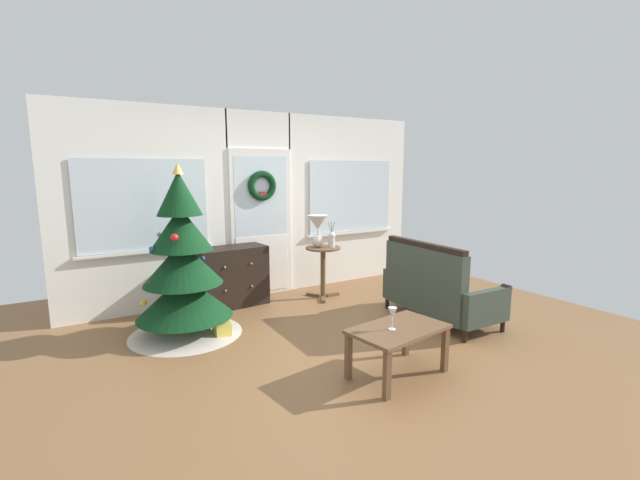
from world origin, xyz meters
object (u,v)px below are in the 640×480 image
christmas_tree (183,273)px  gift_box (222,329)px  side_table (323,262)px  wine_glass (392,314)px  flower_vase (332,239)px  dresser_cabinet (232,277)px  settee_sofa (435,290)px  table_lamp (318,227)px  coffee_table (398,335)px

christmas_tree → gift_box: 0.74m
side_table → wine_glass: (-0.72, -2.29, 0.07)m
christmas_tree → gift_box: bearing=-42.5°
flower_vase → dresser_cabinet: bearing=163.0°
wine_glass → gift_box: size_ratio=1.17×
christmas_tree → wine_glass: (1.26, -1.93, -0.11)m
settee_sofa → table_lamp: table_lamp is taller
table_lamp → coffee_table: bearing=-104.1°
side_table → coffee_table: size_ratio=0.80×
side_table → coffee_table: bearing=-105.8°
settee_sofa → table_lamp: 1.78m
settee_sofa → coffee_table: bearing=-147.8°
christmas_tree → table_lamp: christmas_tree is taller
christmas_tree → settee_sofa: christmas_tree is taller
settee_sofa → flower_vase: 1.58m
table_lamp → gift_box: (-1.61, -0.68, -0.92)m
side_table → settee_sofa: bearing=-66.4°
christmas_tree → wine_glass: christmas_tree is taller
coffee_table → wine_glass: wine_glass is taller
christmas_tree → dresser_cabinet: christmas_tree is taller
christmas_tree → side_table: (1.98, 0.36, -0.18)m
flower_vase → coffee_table: size_ratio=0.39×
dresser_cabinet → flower_vase: size_ratio=2.64×
flower_vase → coffee_table: 2.38m
dresser_cabinet → table_lamp: size_ratio=2.10×
christmas_tree → settee_sofa: 2.86m
dresser_cabinet → wine_glass: bearing=-79.7°
christmas_tree → settee_sofa: (2.62, -1.11, -0.31)m
table_lamp → coffee_table: 2.47m
side_table → wine_glass: side_table is taller
coffee_table → gift_box: (-1.03, 1.64, -0.29)m
christmas_tree → table_lamp: (1.92, 0.40, 0.32)m
settee_sofa → coffee_table: size_ratio=1.56×
dresser_cabinet → gift_box: bearing=-115.7°
dresser_cabinet → flower_vase: bearing=-17.0°
dresser_cabinet → settee_sofa: settee_sofa is taller
dresser_cabinet → christmas_tree: bearing=-138.5°
side_table → table_lamp: 0.50m
side_table → flower_vase: bearing=-31.0°
christmas_tree → flower_vase: 2.11m
christmas_tree → gift_box: (0.31, -0.28, -0.60)m
dresser_cabinet → settee_sofa: size_ratio=0.66×
coffee_table → table_lamp: bearing=75.9°
coffee_table → settee_sofa: bearing=32.2°
table_lamp → flower_vase: bearing=-32.0°
christmas_tree → coffee_table: bearing=-55.2°
table_lamp → gift_box: 1.97m
settee_sofa → side_table: bearing=113.6°
christmas_tree → coffee_table: (1.34, -1.92, -0.32)m
wine_glass → gift_box: 1.96m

